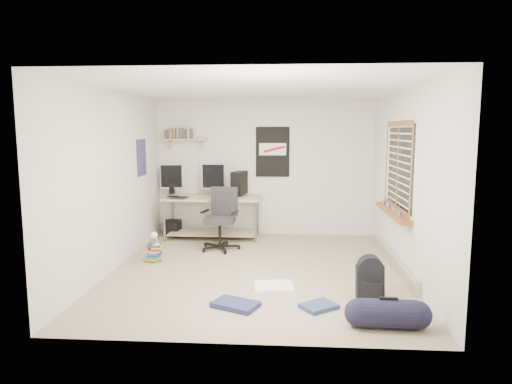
# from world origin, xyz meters

# --- Properties ---
(floor) EXTENTS (4.00, 4.50, 0.01)m
(floor) POSITION_xyz_m (0.00, 0.00, -0.01)
(floor) COLOR gray
(floor) RESTS_ON ground
(ceiling) EXTENTS (4.00, 4.50, 0.01)m
(ceiling) POSITION_xyz_m (0.00, 0.00, 2.50)
(ceiling) COLOR white
(ceiling) RESTS_ON ground
(back_wall) EXTENTS (4.00, 0.01, 2.50)m
(back_wall) POSITION_xyz_m (0.00, 2.25, 1.25)
(back_wall) COLOR silver
(back_wall) RESTS_ON ground
(left_wall) EXTENTS (0.01, 4.50, 2.50)m
(left_wall) POSITION_xyz_m (-2.00, 0.00, 1.25)
(left_wall) COLOR silver
(left_wall) RESTS_ON ground
(right_wall) EXTENTS (0.01, 4.50, 2.50)m
(right_wall) POSITION_xyz_m (2.00, 0.00, 1.25)
(right_wall) COLOR silver
(right_wall) RESTS_ON ground
(desk) EXTENTS (1.85, 1.11, 0.79)m
(desk) POSITION_xyz_m (-0.92, 1.86, 0.36)
(desk) COLOR tan
(desk) RESTS_ON floor
(monitor_left) EXTENTS (0.43, 0.14, 0.46)m
(monitor_left) POSITION_xyz_m (-1.69, 2.00, 1.02)
(monitor_left) COLOR #ABABB0
(monitor_left) RESTS_ON desk
(monitor_right) EXTENTS (0.45, 0.14, 0.48)m
(monitor_right) POSITION_xyz_m (-0.91, 1.96, 1.03)
(monitor_right) COLOR #A2A1A6
(monitor_right) RESTS_ON desk
(pc_tower) EXTENTS (0.28, 0.43, 0.42)m
(pc_tower) POSITION_xyz_m (-0.45, 2.00, 1.00)
(pc_tower) COLOR black
(pc_tower) RESTS_ON desk
(keyboard) EXTENTS (0.38, 0.26, 0.02)m
(keyboard) POSITION_xyz_m (-1.48, 1.54, 0.80)
(keyboard) COLOR black
(keyboard) RESTS_ON desk
(speaker_left) EXTENTS (0.09, 0.09, 0.18)m
(speaker_left) POSITION_xyz_m (-1.69, 1.99, 0.88)
(speaker_left) COLOR black
(speaker_left) RESTS_ON desk
(speaker_right) EXTENTS (0.10, 0.10, 0.17)m
(speaker_right) POSITION_xyz_m (-0.77, 1.62, 0.87)
(speaker_right) COLOR black
(speaker_right) RESTS_ON desk
(office_chair) EXTENTS (0.80, 0.80, 1.02)m
(office_chair) POSITION_xyz_m (-0.67, 1.07, 0.49)
(office_chair) COLOR #262528
(office_chair) RESTS_ON floor
(wall_shelf) EXTENTS (0.80, 0.22, 0.24)m
(wall_shelf) POSITION_xyz_m (-1.45, 2.14, 1.78)
(wall_shelf) COLOR tan
(wall_shelf) RESTS_ON back_wall
(poster_back_wall) EXTENTS (0.62, 0.03, 0.92)m
(poster_back_wall) POSITION_xyz_m (0.15, 2.23, 1.55)
(poster_back_wall) COLOR black
(poster_back_wall) RESTS_ON back_wall
(poster_left_wall) EXTENTS (0.02, 0.42, 0.60)m
(poster_left_wall) POSITION_xyz_m (-1.99, 1.20, 1.50)
(poster_left_wall) COLOR navy
(poster_left_wall) RESTS_ON left_wall
(window) EXTENTS (0.10, 1.50, 1.26)m
(window) POSITION_xyz_m (1.95, 0.30, 1.45)
(window) COLOR brown
(window) RESTS_ON right_wall
(baseboard_heater) EXTENTS (0.08, 2.50, 0.18)m
(baseboard_heater) POSITION_xyz_m (1.96, 0.30, 0.09)
(baseboard_heater) COLOR #B7B2A8
(baseboard_heater) RESTS_ON floor
(backpack) EXTENTS (0.31, 0.25, 0.41)m
(backpack) POSITION_xyz_m (1.38, -1.03, 0.20)
(backpack) COLOR black
(backpack) RESTS_ON floor
(duffel_bag) EXTENTS (0.30, 0.30, 0.57)m
(duffel_bag) POSITION_xyz_m (1.42, -1.80, 0.14)
(duffel_bag) COLOR black
(duffel_bag) RESTS_ON floor
(tshirt) EXTENTS (0.52, 0.46, 0.04)m
(tshirt) POSITION_xyz_m (0.26, -0.73, 0.02)
(tshirt) COLOR white
(tshirt) RESTS_ON floor
(jeans_a) EXTENTS (0.58, 0.49, 0.05)m
(jeans_a) POSITION_xyz_m (-0.14, -1.37, 0.03)
(jeans_a) COLOR navy
(jeans_a) RESTS_ON floor
(jeans_b) EXTENTS (0.47, 0.45, 0.05)m
(jeans_b) POSITION_xyz_m (0.78, -1.35, 0.03)
(jeans_b) COLOR navy
(jeans_b) RESTS_ON floor
(book_stack) EXTENTS (0.51, 0.46, 0.29)m
(book_stack) POSITION_xyz_m (-1.52, 0.29, 0.15)
(book_stack) COLOR olive
(book_stack) RESTS_ON floor
(desk_lamp) EXTENTS (0.14, 0.20, 0.18)m
(desk_lamp) POSITION_xyz_m (-1.50, 0.27, 0.38)
(desk_lamp) COLOR white
(desk_lamp) RESTS_ON book_stack
(subwoofer) EXTENTS (0.30, 0.30, 0.31)m
(subwoofer) POSITION_xyz_m (-1.70, 1.98, 0.14)
(subwoofer) COLOR black
(subwoofer) RESTS_ON floor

